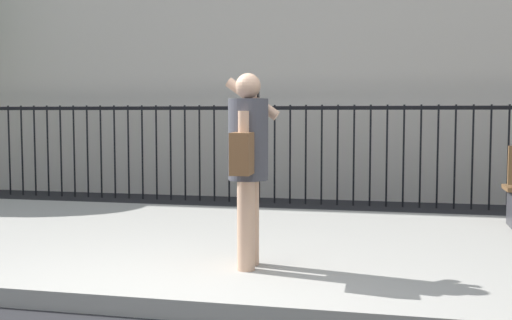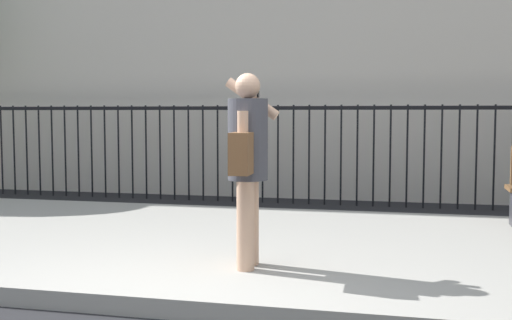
% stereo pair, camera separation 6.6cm
% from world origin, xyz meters
% --- Properties ---
extents(ground_plane, '(60.00, 60.00, 0.00)m').
position_xyz_m(ground_plane, '(0.00, 0.00, 0.00)').
color(ground_plane, black).
extents(sidewalk, '(28.00, 4.40, 0.15)m').
position_xyz_m(sidewalk, '(0.00, 2.20, 0.07)').
color(sidewalk, '#9E9B93').
rests_on(sidewalk, ground).
extents(iron_fence, '(12.03, 0.04, 1.60)m').
position_xyz_m(iron_fence, '(0.00, 5.90, 1.02)').
color(iron_fence, black).
rests_on(iron_fence, ground).
extents(pedestrian_on_phone, '(0.48, 0.66, 1.66)m').
position_xyz_m(pedestrian_on_phone, '(0.34, 1.02, 1.11)').
color(pedestrian_on_phone, tan).
rests_on(pedestrian_on_phone, sidewalk).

